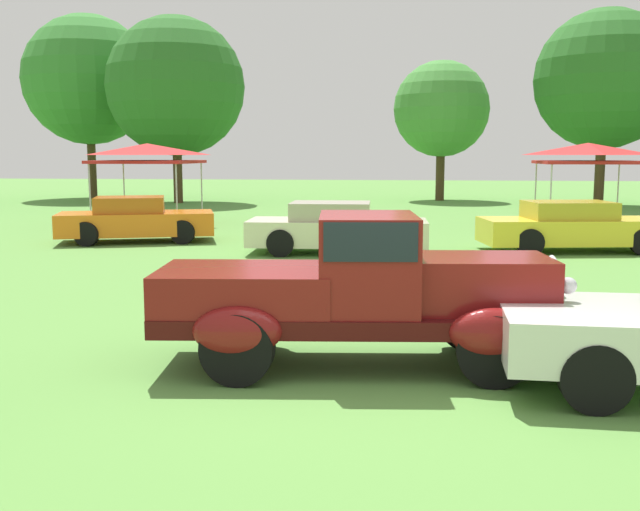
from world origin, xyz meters
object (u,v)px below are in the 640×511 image
object	(u,v)px
feature_pickup_truck	(360,290)
canopy_tent_left_field	(147,152)
show_car_cream	(336,228)
canopy_tent_center_field	(588,152)
show_car_yellow	(574,227)
show_car_orange	(135,220)

from	to	relation	value
feature_pickup_truck	canopy_tent_left_field	xyz separation A→B (m)	(-8.12, 15.79, 1.56)
show_car_cream	canopy_tent_center_field	size ratio (longest dim) A/B	1.44
show_car_yellow	canopy_tent_left_field	xyz separation A→B (m)	(-12.66, 5.42, 1.82)
show_car_orange	show_car_yellow	bearing A→B (deg)	-3.06
show_car_orange	canopy_tent_center_field	xyz separation A→B (m)	(12.93, 5.27, 1.82)
feature_pickup_truck	show_car_orange	size ratio (longest dim) A/B	1.04
show_car_orange	canopy_tent_center_field	world-z (taller)	canopy_tent_center_field
show_car_yellow	show_car_cream	bearing A→B (deg)	-170.05
feature_pickup_truck	canopy_tent_center_field	bearing A→B (deg)	69.26
show_car_orange	show_car_cream	world-z (taller)	same
show_car_orange	canopy_tent_left_field	distance (m)	5.32
show_car_yellow	canopy_tent_center_field	distance (m)	6.36
canopy_tent_center_field	show_car_orange	bearing A→B (deg)	-157.82
show_car_orange	canopy_tent_center_field	distance (m)	14.08
feature_pickup_truck	canopy_tent_left_field	world-z (taller)	canopy_tent_left_field
show_car_yellow	canopy_tent_left_field	world-z (taller)	canopy_tent_left_field
feature_pickup_truck	show_car_cream	distance (m)	9.44
show_car_yellow	canopy_tent_left_field	size ratio (longest dim) A/B	1.49
show_car_cream	show_car_orange	bearing A→B (deg)	163.97
show_car_cream	canopy_tent_center_field	xyz separation A→B (m)	(7.33, 6.88, 1.82)
feature_pickup_truck	show_car_yellow	xyz separation A→B (m)	(4.54, 10.37, -0.27)
show_car_cream	show_car_yellow	size ratio (longest dim) A/B	0.91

